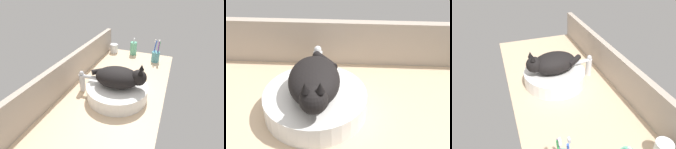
{
  "view_description": "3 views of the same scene",
  "coord_description": "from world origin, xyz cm",
  "views": [
    {
      "loc": [
        -81.7,
        -31.03,
        63.97
      ],
      "look_at": [
        7.84,
        3.17,
        8.06
      ],
      "focal_mm": 28.0,
      "sensor_mm": 36.0,
      "label": 1
    },
    {
      "loc": [
        9.72,
        -85.96,
        73.74
      ],
      "look_at": [
        4.95,
        3.03,
        11.22
      ],
      "focal_mm": 50.0,
      "sensor_mm": 36.0,
      "label": 2
    },
    {
      "loc": [
        100.12,
        -33.01,
        75.04
      ],
      "look_at": [
        8.49,
        -1.92,
        11.76
      ],
      "focal_mm": 35.0,
      "sensor_mm": 36.0,
      "label": 3
    }
  ],
  "objects": [
    {
      "name": "sink_basin",
      "position": [
        -2.53,
        -3.93,
        3.98
      ],
      "size": [
        35.41,
        35.41,
        7.97
      ],
      "primitive_type": "cylinder",
      "color": "white",
      "rests_on": "ground_plane"
    },
    {
      "name": "faucet",
      "position": [
        -3.7,
        17.14,
        7.3
      ],
      "size": [
        3.6,
        11.85,
        13.6
      ],
      "color": "silver",
      "rests_on": "ground_plane"
    },
    {
      "name": "ground_plane",
      "position": [
        0.0,
        0.0,
        -2.0
      ],
      "size": [
        137.21,
        61.47,
        4.0
      ],
      "primitive_type": "cube",
      "color": "#D1B28E"
    },
    {
      "name": "backsplash_panel",
      "position": [
        0.0,
        28.93,
        9.6
      ],
      "size": [
        137.21,
        3.6,
        19.21
      ],
      "primitive_type": "cube",
      "color": "#AD9E8E",
      "rests_on": "ground_plane"
    },
    {
      "name": "cat",
      "position": [
        -2.31,
        -5.28,
        13.73
      ],
      "size": [
        19.53,
        32.4,
        14.0
      ],
      "color": "black",
      "rests_on": "sink_basin"
    }
  ]
}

